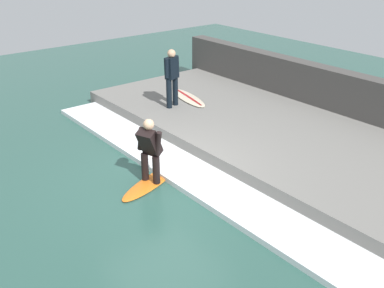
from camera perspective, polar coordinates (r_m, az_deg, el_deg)
The scene contains 8 objects.
ground_plane at distance 9.79m, azimuth -3.54°, elevation -4.92°, with size 28.00×28.00×0.00m, color #2D564C.
concrete_ledge at distance 11.76m, azimuth 9.90°, elevation 1.12°, with size 4.40×11.27×0.39m, color slate.
back_wall at distance 13.41m, azimuth 17.12°, elevation 5.95°, with size 0.50×11.84×1.52m, color #474442.
wave_foam_crest at distance 10.08m, azimuth -0.74°, elevation -3.55°, with size 1.14×10.71×0.12m, color white.
surfboard_riding at distance 9.78m, azimuth -5.21°, elevation -4.82°, with size 1.94×1.07×0.06m.
surfer_riding at distance 9.40m, azimuth -5.40°, elevation -0.48°, with size 0.56×0.63×1.43m.
surfer_waiting_near at distance 12.76m, azimuth -2.57°, elevation 8.76°, with size 0.54×0.35×1.65m.
surfboard_waiting_near at distance 13.65m, azimuth -0.46°, elevation 5.91°, with size 0.90×1.97×0.07m.
Camera 1 is at (-4.87, -6.97, 4.84)m, focal length 42.00 mm.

